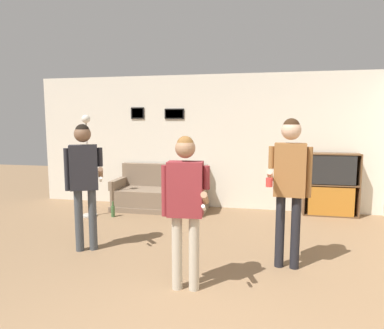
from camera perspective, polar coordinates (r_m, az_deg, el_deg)
wall_back at (r=6.96m, az=6.21°, el=3.74°), size 8.24×0.08×2.70m
couch at (r=6.96m, az=-5.23°, el=-5.06°), size 1.88×0.80×0.89m
bookshelf at (r=6.92m, az=22.11°, el=-3.14°), size 0.99×0.30×1.18m
floor_lamp at (r=6.57m, az=-17.02°, el=0.75°), size 0.28×0.28×1.89m
person_player_foreground_left at (r=4.82m, az=-17.56°, el=-1.42°), size 0.59×0.40×1.73m
person_player_foreground_center at (r=3.52m, az=-1.12°, el=-5.53°), size 0.52×0.43×1.62m
person_watcher_holding_cup at (r=4.19m, az=15.94°, el=-1.88°), size 0.53×0.43×1.80m
bottle_on_floor at (r=6.58m, az=-13.03°, el=-7.54°), size 0.07×0.07×0.29m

